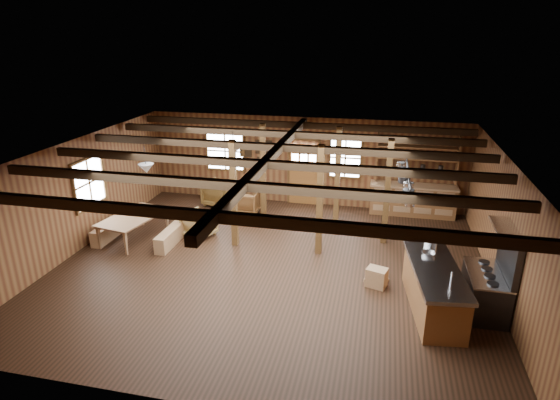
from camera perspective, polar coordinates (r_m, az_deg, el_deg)
name	(u,v)px	position (r m, az deg, el deg)	size (l,w,h in m)	color
room	(270,212)	(10.68, -1.20, -1.50)	(10.04, 9.04, 2.84)	black
ceiling_joists	(272,156)	(10.44, -1.02, 5.40)	(9.80, 8.82, 0.18)	black
timber_posts	(308,186)	(12.50, 3.39, 1.74)	(3.95, 2.35, 2.80)	#472D14
back_door	(303,177)	(14.97, 2.87, 2.77)	(1.02, 0.08, 2.15)	brown
window_back_left	(225,151)	(15.41, -6.69, 5.95)	(1.32, 0.06, 1.32)	white
window_back_right	(345,158)	(14.62, 7.97, 5.12)	(1.02, 0.06, 1.32)	white
window_left	(89,183)	(13.06, -22.30, 1.97)	(0.14, 1.24, 1.32)	white
notice_boards	(258,152)	(15.08, -2.72, 5.90)	(1.08, 0.03, 0.90)	silver
back_counter	(413,196)	(14.66, 15.89, 0.48)	(2.55, 0.60, 2.45)	brown
pendant_lamps	(193,159)	(12.01, -10.60, 4.89)	(1.86, 2.36, 0.66)	#2A2A2D
pot_rack	(405,179)	(10.47, 15.04, 2.55)	(0.32, 3.00, 0.42)	#2A2A2D
kitchen_island	(434,288)	(9.95, 18.23, -10.20)	(1.19, 2.59, 1.20)	brown
step_stool	(377,277)	(10.60, 11.69, -9.22)	(0.48, 0.34, 0.43)	#996745
commercial_range	(489,285)	(10.24, 24.14, -9.39)	(0.77, 1.44, 1.78)	#2A2A2D
dining_table	(136,228)	(13.11, -17.19, -3.25)	(1.89, 1.05, 0.67)	#88603E
bench_wall	(111,229)	(13.54, -19.91, -3.40)	(0.29, 1.53, 0.42)	#996745
bench_aisle	(172,235)	(12.70, -13.02, -4.23)	(0.29, 1.54, 0.42)	#996745
armchair_a	(246,202)	(14.29, -4.21, -0.29)	(0.78, 0.81, 0.73)	brown
armchair_b	(219,193)	(15.11, -7.44, 0.83)	(0.83, 0.86, 0.78)	brown
armchair_c	(199,224)	(12.92, -9.83, -2.90)	(0.75, 0.77, 0.70)	olive
counter_pot	(431,243)	(10.54, 17.88, -5.06)	(0.27, 0.27, 0.16)	silver
bowl	(428,254)	(10.19, 17.65, -6.24)	(0.26, 0.26, 0.06)	silver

